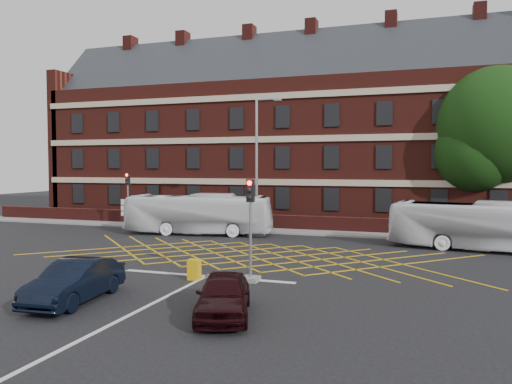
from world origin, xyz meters
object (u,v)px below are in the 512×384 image
(street_lamp, at_px, (258,189))
(utility_cabinet, at_px, (194,270))
(bus_left, at_px, (199,214))
(deciduous_tree, at_px, (495,134))
(traffic_light_near, at_px, (250,239))
(car_navy, at_px, (75,281))
(traffic_light_far, at_px, (128,205))
(direction_signs, at_px, (127,208))
(car_maroon, at_px, (224,295))
(bus_right, at_px, (481,226))

(street_lamp, height_order, utility_cabinet, street_lamp)
(bus_left, height_order, deciduous_tree, deciduous_tree)
(deciduous_tree, bearing_deg, utility_cabinet, -123.15)
(traffic_light_near, bearing_deg, car_navy, -134.53)
(street_lamp, xyz_separation_m, utility_cabinet, (1.70, -13.54, -2.83))
(traffic_light_far, xyz_separation_m, utility_cabinet, (12.63, -14.45, -1.33))
(direction_signs, bearing_deg, street_lamp, -10.74)
(car_navy, bearing_deg, car_maroon, -4.48)
(direction_signs, height_order, utility_cabinet, direction_signs)
(bus_right, distance_m, deciduous_tree, 11.34)
(deciduous_tree, bearing_deg, bus_left, -156.61)
(deciduous_tree, bearing_deg, traffic_light_far, -165.17)
(bus_right, bearing_deg, traffic_light_near, 147.61)
(bus_right, xyz_separation_m, car_maroon, (-9.16, -16.22, -0.71))
(bus_right, xyz_separation_m, traffic_light_near, (-9.94, -11.40, 0.35))
(traffic_light_near, bearing_deg, deciduous_tree, 60.93)
(car_navy, bearing_deg, direction_signs, 113.03)
(utility_cabinet, bearing_deg, traffic_light_near, 11.52)
(bus_left, relative_size, deciduous_tree, 0.85)
(utility_cabinet, bearing_deg, direction_signs, 130.74)
(bus_left, relative_size, car_navy, 2.30)
(bus_left, distance_m, car_maroon, 19.46)
(street_lamp, height_order, direction_signs, street_lamp)
(traffic_light_far, bearing_deg, direction_signs, 125.84)
(bus_right, relative_size, traffic_light_far, 2.37)
(bus_left, relative_size, direction_signs, 4.70)
(bus_left, height_order, bus_right, bus_left)
(bus_right, bearing_deg, car_navy, 146.52)
(bus_right, xyz_separation_m, direction_signs, (-25.90, 3.92, -0.03))
(car_navy, bearing_deg, traffic_light_far, 112.48)
(traffic_light_far, height_order, utility_cabinet, traffic_light_far)
(bus_right, bearing_deg, deciduous_tree, -1.66)
(bus_left, distance_m, deciduous_tree, 22.45)
(car_maroon, relative_size, utility_cabinet, 4.71)
(traffic_light_far, relative_size, direction_signs, 1.94)
(car_navy, distance_m, traffic_light_near, 7.01)
(car_maroon, xyz_separation_m, direction_signs, (-16.74, 20.13, 0.68))
(direction_signs, bearing_deg, traffic_light_far, -54.16)
(bus_right, distance_m, direction_signs, 26.19)
(bus_right, relative_size, deciduous_tree, 0.83)
(deciduous_tree, xyz_separation_m, traffic_light_far, (-26.68, -7.06, -5.37))
(traffic_light_far, bearing_deg, traffic_light_near, -42.98)
(traffic_light_near, bearing_deg, bus_left, 123.56)
(car_maroon, distance_m, direction_signs, 26.19)
(car_navy, bearing_deg, deciduous_tree, 51.78)
(bus_left, xyz_separation_m, street_lamp, (4.17, 0.65, 1.83))
(utility_cabinet, bearing_deg, traffic_light_far, 131.16)
(traffic_light_far, bearing_deg, bus_right, -5.88)
(bus_left, height_order, traffic_light_far, traffic_light_far)
(car_navy, bearing_deg, bus_right, 42.13)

